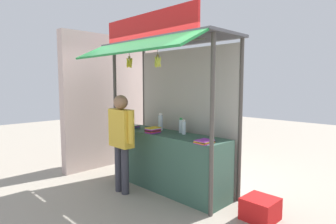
{
  "coord_description": "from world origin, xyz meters",
  "views": [
    {
      "loc": [
        3.19,
        -3.2,
        1.75
      ],
      "look_at": [
        0.0,
        0.0,
        1.29
      ],
      "focal_mm": 29.89,
      "sensor_mm": 36.0,
      "label": 1
    }
  ],
  "objects": [
    {
      "name": "stall_structure",
      "position": [
        0.0,
        0.11,
        1.66
      ],
      "size": [
        2.36,
        1.43,
        2.77
      ],
      "color": "#4C4742",
      "rests_on": "ground"
    },
    {
      "name": "water_bottle_right",
      "position": [
        -0.3,
        0.12,
        1.07
      ],
      "size": [
        0.08,
        0.08,
        0.3
      ],
      "color": "silver",
      "rests_on": "stall_counter"
    },
    {
      "name": "vendor_person",
      "position": [
        -0.41,
        -0.64,
        0.94
      ],
      "size": [
        0.59,
        0.22,
        1.57
      ],
      "rotation": [
        0.0,
        0.0,
        -0.03
      ],
      "color": "#383842",
      "rests_on": "ground"
    },
    {
      "name": "neighbour_wall",
      "position": [
        -1.93,
        0.3,
        1.38
      ],
      "size": [
        0.2,
        2.4,
        2.75
      ],
      "primitive_type": "cube",
      "color": "#C7ACA4",
      "rests_on": "ground"
    },
    {
      "name": "magazine_stack_center",
      "position": [
        0.9,
        -0.2,
        0.96
      ],
      "size": [
        0.22,
        0.26,
        0.05
      ],
      "color": "purple",
      "rests_on": "stall_counter"
    },
    {
      "name": "stall_counter",
      "position": [
        0.0,
        0.0,
        0.47
      ],
      "size": [
        2.16,
        0.56,
        0.94
      ],
      "primitive_type": "cube",
      "color": "#385B4C",
      "rests_on": "ground"
    },
    {
      "name": "water_bottle_far_left",
      "position": [
        0.25,
        0.11,
        1.05
      ],
      "size": [
        0.07,
        0.07,
        0.24
      ],
      "color": "silver",
      "rests_on": "stall_counter"
    },
    {
      "name": "banana_bunch_inner_right",
      "position": [
        0.17,
        -0.38,
        2.06
      ],
      "size": [
        0.11,
        0.11,
        0.32
      ],
      "color": "#332D23"
    },
    {
      "name": "banana_bunch_inner_left",
      "position": [
        -0.51,
        -0.38,
        2.09
      ],
      "size": [
        0.11,
        0.12,
        0.29
      ],
      "color": "#332D23"
    },
    {
      "name": "water_bottle_back_right",
      "position": [
        0.13,
        0.17,
        1.05
      ],
      "size": [
        0.07,
        0.07,
        0.25
      ],
      "color": "silver",
      "rests_on": "stall_counter"
    },
    {
      "name": "plastic_crate",
      "position": [
        1.59,
        0.08,
        0.14
      ],
      "size": [
        0.41,
        0.41,
        0.28
      ],
      "primitive_type": "cube",
      "rotation": [
        0.0,
        0.0,
        -0.02
      ],
      "color": "red",
      "rests_on": "ground"
    },
    {
      "name": "ground_plane",
      "position": [
        0.0,
        0.0,
        0.0
      ],
      "size": [
        20.0,
        20.0,
        0.0
      ],
      "primitive_type": "plane",
      "color": "#9E9384"
    },
    {
      "name": "magazine_stack_front_right",
      "position": [
        -0.8,
        -0.14,
        0.97
      ],
      "size": [
        0.23,
        0.29,
        0.06
      ],
      "color": "purple",
      "rests_on": "stall_counter"
    },
    {
      "name": "magazine_stack_front_left",
      "position": [
        -0.2,
        -0.15,
        0.98
      ],
      "size": [
        0.19,
        0.25,
        0.09
      ],
      "color": "purple",
      "rests_on": "stall_counter"
    }
  ]
}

